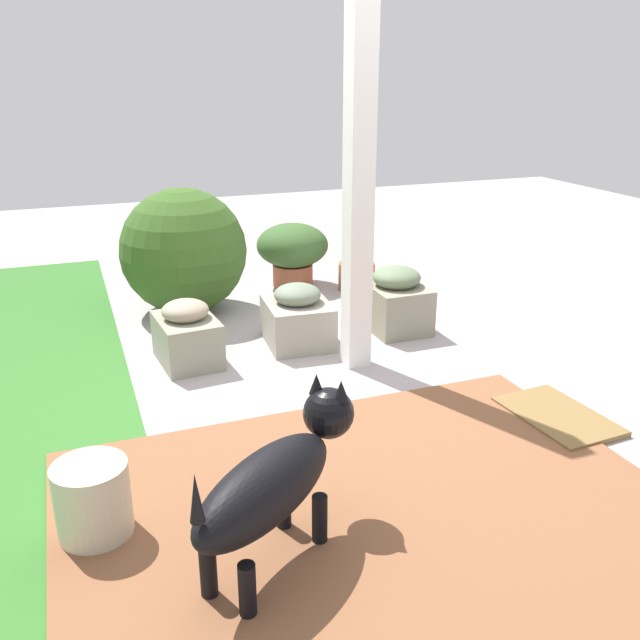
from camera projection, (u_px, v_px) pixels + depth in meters
The scene contains 12 objects.
ground_plane at pixel (329, 389), 3.73m from camera, with size 12.00×12.00×0.00m, color #A89E9F.
brick_path at pixel (374, 512), 2.68m from camera, with size 1.80×2.40×0.02m, color brown.
porch_pillar at pixel (359, 168), 3.65m from camera, with size 0.14×0.14×2.28m, color white.
stone_planter_nearest at pixel (396, 301), 4.51m from camera, with size 0.45×0.36×0.43m.
stone_planter_near at pixel (298, 318), 4.28m from camera, with size 0.49×0.42×0.39m.
stone_planter_mid at pixel (187, 335), 4.01m from camera, with size 0.48×0.36×0.39m.
round_shrub at pixel (184, 251), 4.78m from camera, with size 0.88×0.88×0.88m, color #355820.
terracotta_pot_broad at pixel (292, 249), 5.40m from camera, with size 0.57×0.57×0.50m.
terracotta_pot_spiky at pixel (357, 258), 5.31m from camera, with size 0.29×0.29×0.54m.
dog at pixel (276, 478), 2.32m from camera, with size 0.64×0.76×0.58m.
ceramic_urn at pixel (93, 501), 2.51m from camera, with size 0.28×0.28×0.30m, color beige.
doormat at pixel (558, 416), 3.40m from camera, with size 0.57×0.38×0.03m, color brown.
Camera 1 is at (-3.13, 1.23, 1.64)m, focal length 38.43 mm.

